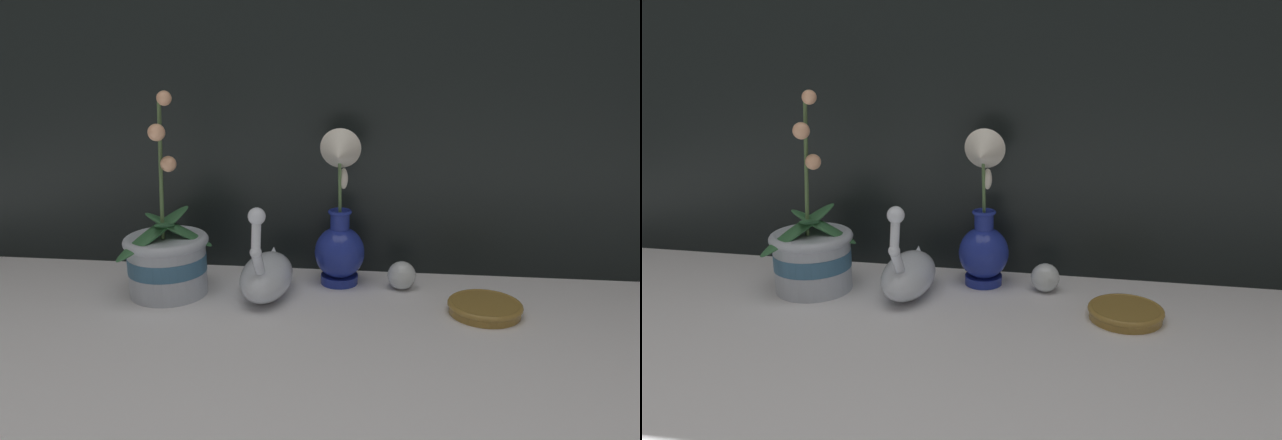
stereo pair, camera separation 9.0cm
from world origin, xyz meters
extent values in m
plane|color=white|center=(0.00, 0.00, 0.00)|extent=(2.80, 2.80, 0.00)
cylinder|color=#B2BCCC|center=(-0.32, 0.12, 0.06)|extent=(0.16, 0.16, 0.12)
cylinder|color=#386689|center=(-0.32, 0.12, 0.07)|extent=(0.16, 0.16, 0.03)
torus|color=#B2BCCC|center=(-0.32, 0.12, 0.12)|extent=(0.17, 0.17, 0.02)
cylinder|color=#4C6B3D|center=(-0.32, 0.12, 0.26)|extent=(0.01, 0.04, 0.28)
ellipsoid|color=#2D6038|center=(-0.30, 0.12, 0.14)|extent=(0.14, 0.06, 0.08)
ellipsoid|color=#2D6038|center=(-0.33, 0.14, 0.14)|extent=(0.09, 0.19, 0.07)
ellipsoid|color=#2D6038|center=(-0.34, 0.09, 0.14)|extent=(0.14, 0.17, 0.09)
sphere|color=#E5A87F|center=(-0.31, 0.11, 0.40)|extent=(0.03, 0.03, 0.03)
sphere|color=#E5A87F|center=(-0.32, 0.09, 0.34)|extent=(0.03, 0.03, 0.03)
sphere|color=#E5A87F|center=(-0.30, 0.10, 0.28)|extent=(0.03, 0.03, 0.03)
ellipsoid|color=silver|center=(-0.12, 0.12, 0.04)|extent=(0.10, 0.20, 0.09)
cone|color=silver|center=(-0.12, 0.20, 0.06)|extent=(0.05, 0.07, 0.07)
cylinder|color=silver|center=(-0.12, 0.05, 0.10)|extent=(0.02, 0.06, 0.07)
sphere|color=silver|center=(-0.12, 0.03, 0.13)|extent=(0.02, 0.02, 0.02)
cylinder|color=silver|center=(-0.12, 0.03, 0.16)|extent=(0.02, 0.03, 0.07)
sphere|color=silver|center=(-0.12, 0.04, 0.19)|extent=(0.03, 0.03, 0.03)
cylinder|color=navy|center=(0.03, 0.21, 0.01)|extent=(0.08, 0.08, 0.02)
ellipsoid|color=navy|center=(0.03, 0.21, 0.07)|extent=(0.11, 0.11, 0.11)
cylinder|color=navy|center=(0.03, 0.21, 0.14)|extent=(0.04, 0.04, 0.04)
torus|color=navy|center=(0.03, 0.21, 0.16)|extent=(0.05, 0.05, 0.01)
cylinder|color=#567A47|center=(0.03, 0.20, 0.22)|extent=(0.01, 0.03, 0.11)
cone|color=white|center=(0.03, 0.18, 0.29)|extent=(0.09, 0.07, 0.09)
ellipsoid|color=white|center=(0.03, 0.21, 0.23)|extent=(0.02, 0.02, 0.04)
sphere|color=silver|center=(0.16, 0.19, 0.03)|extent=(0.06, 0.06, 0.06)
cylinder|color=olive|center=(0.32, 0.08, 0.01)|extent=(0.14, 0.14, 0.02)
torus|color=olive|center=(0.32, 0.08, 0.02)|extent=(0.14, 0.14, 0.01)
camera|label=1|loc=(0.13, -1.06, 0.51)|focal=35.00mm
camera|label=2|loc=(0.21, -1.04, 0.51)|focal=35.00mm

